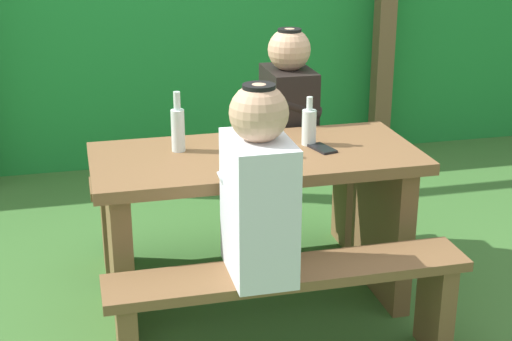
{
  "coord_description": "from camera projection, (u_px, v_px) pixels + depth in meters",
  "views": [
    {
      "loc": [
        -0.73,
        -3.0,
        1.78
      ],
      "look_at": [
        0.0,
        0.0,
        0.65
      ],
      "focal_mm": 53.49,
      "sensor_mm": 36.0,
      "label": 1
    }
  ],
  "objects": [
    {
      "name": "drinking_glass",
      "position": [
        262.0,
        133.0,
        3.37
      ],
      "size": [
        0.07,
        0.07,
        0.1
      ],
      "primitive_type": "cylinder",
      "color": "silver",
      "rests_on": "picnic_table"
    },
    {
      "name": "bottle_left",
      "position": [
        178.0,
        128.0,
        3.25
      ],
      "size": [
        0.06,
        0.06,
        0.26
      ],
      "color": "silver",
      "rests_on": "picnic_table"
    },
    {
      "name": "pergola_post_right",
      "position": [
        386.0,
        3.0,
        5.15
      ],
      "size": [
        0.12,
        0.12,
        2.16
      ],
      "primitive_type": "cube",
      "color": "brown",
      "rests_on": "ground_plane"
    },
    {
      "name": "hedge_backdrop",
      "position": [
        176.0,
        29.0,
        5.37
      ],
      "size": [
        6.4,
        0.68,
        1.75
      ],
      "primitive_type": "cube",
      "color": "#1F8334",
      "rests_on": "ground_plane"
    },
    {
      "name": "bottle_right",
      "position": [
        241.0,
        134.0,
        3.19
      ],
      "size": [
        0.06,
        0.06,
        0.25
      ],
      "color": "silver",
      "rests_on": "picnic_table"
    },
    {
      "name": "bench_near",
      "position": [
        289.0,
        298.0,
        2.91
      ],
      "size": [
        1.4,
        0.24,
        0.45
      ],
      "color": "brown",
      "rests_on": "ground_plane"
    },
    {
      "name": "ground_plane",
      "position": [
        256.0,
        303.0,
        3.51
      ],
      "size": [
        12.0,
        12.0,
        0.0
      ],
      "primitive_type": "plane",
      "color": "#3B6B2E"
    },
    {
      "name": "bench_far",
      "position": [
        231.0,
        197.0,
        3.88
      ],
      "size": [
        1.4,
        0.24,
        0.45
      ],
      "color": "brown",
      "rests_on": "ground_plane"
    },
    {
      "name": "bottle_center",
      "position": [
        309.0,
        126.0,
        3.34
      ],
      "size": [
        0.06,
        0.06,
        0.22
      ],
      "color": "silver",
      "rests_on": "picnic_table"
    },
    {
      "name": "person_white_shirt",
      "position": [
        259.0,
        189.0,
        2.73
      ],
      "size": [
        0.25,
        0.35,
        0.72
      ],
      "color": "silver",
      "rests_on": "bench_near"
    },
    {
      "name": "picnic_table",
      "position": [
        256.0,
        203.0,
        3.34
      ],
      "size": [
        1.4,
        0.64,
        0.73
      ],
      "color": "brown",
      "rests_on": "ground_plane"
    },
    {
      "name": "cell_phone",
      "position": [
        322.0,
        148.0,
        3.3
      ],
      "size": [
        0.1,
        0.15,
        0.01
      ],
      "primitive_type": "cube",
      "rotation": [
        0.0,
        0.0,
        0.26
      ],
      "color": "black",
      "rests_on": "picnic_table"
    },
    {
      "name": "person_black_coat",
      "position": [
        289.0,
        106.0,
        3.79
      ],
      "size": [
        0.25,
        0.35,
        0.72
      ],
      "color": "black",
      "rests_on": "bench_far"
    }
  ]
}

